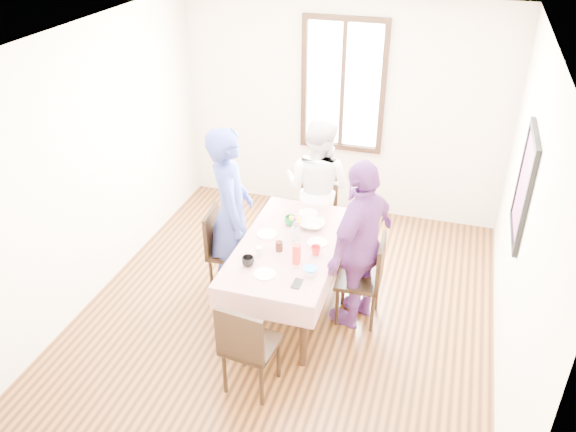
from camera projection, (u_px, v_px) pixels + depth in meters
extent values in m
plane|color=black|center=(289.00, 309.00, 5.90)|extent=(4.50, 4.50, 0.00)
plane|color=beige|center=(342.00, 109.00, 7.09)|extent=(4.00, 0.00, 4.00)
plane|color=beige|center=(524.00, 224.00, 4.72)|extent=(0.00, 4.50, 4.50)
cube|color=black|center=(343.00, 86.00, 6.92)|extent=(1.02, 0.06, 1.62)
cube|color=white|center=(343.00, 86.00, 6.93)|extent=(0.90, 0.02, 1.50)
cube|color=red|center=(525.00, 186.00, 4.87)|extent=(0.04, 0.76, 0.96)
cube|color=black|center=(289.00, 277.00, 5.74)|extent=(0.82, 1.59, 0.75)
cube|color=#630C12|center=(290.00, 245.00, 5.55)|extent=(0.94, 1.71, 0.01)
cube|color=black|center=(231.00, 251.00, 6.00)|extent=(0.46, 0.46, 0.91)
cube|color=black|center=(359.00, 279.00, 5.57)|extent=(0.43, 0.43, 0.91)
cube|color=black|center=(317.00, 217.00, 6.61)|extent=(0.48, 0.48, 0.91)
cube|color=black|center=(251.00, 344.00, 4.80)|extent=(0.46, 0.46, 0.91)
imported|color=navy|center=(230.00, 213.00, 5.76)|extent=(0.66, 0.78, 1.82)
imported|color=white|center=(318.00, 189.00, 6.41)|extent=(0.92, 0.80, 1.64)
imported|color=#612D74|center=(359.00, 244.00, 5.37)|extent=(0.75, 1.08, 1.71)
imported|color=black|center=(248.00, 261.00, 5.22)|extent=(0.14, 0.14, 0.09)
imported|color=red|center=(316.00, 251.00, 5.37)|extent=(0.13, 0.13, 0.09)
imported|color=#0C7226|center=(290.00, 221.00, 5.84)|extent=(0.15, 0.15, 0.09)
imported|color=white|center=(312.00, 224.00, 5.80)|extent=(0.25, 0.25, 0.06)
cube|color=red|center=(297.00, 254.00, 5.22)|extent=(0.06, 0.06, 0.19)
cylinder|color=white|center=(310.00, 271.00, 5.12)|extent=(0.10, 0.10, 0.05)
cylinder|color=black|center=(279.00, 246.00, 5.43)|extent=(0.07, 0.07, 0.10)
cylinder|color=silver|center=(259.00, 251.00, 5.36)|extent=(0.06, 0.06, 0.09)
cube|color=black|center=(297.00, 284.00, 5.00)|extent=(0.07, 0.15, 0.01)
cylinder|color=silver|center=(295.00, 234.00, 5.56)|extent=(0.08, 0.08, 0.15)
cylinder|color=white|center=(267.00, 234.00, 5.69)|extent=(0.20, 0.20, 0.01)
cylinder|color=white|center=(317.00, 242.00, 5.56)|extent=(0.20, 0.20, 0.01)
cylinder|color=white|center=(308.00, 213.00, 6.05)|extent=(0.20, 0.20, 0.01)
cylinder|color=white|center=(265.00, 274.00, 5.12)|extent=(0.20, 0.20, 0.01)
cylinder|color=blue|center=(310.00, 268.00, 5.10)|extent=(0.12, 0.12, 0.01)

